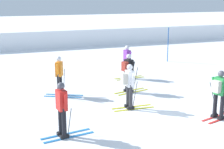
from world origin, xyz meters
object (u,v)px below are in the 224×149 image
object	(u,v)px
skier_purple	(127,61)
skier_black	(128,71)
skier_red	(62,108)
skier_green	(219,92)
skier_orange	(60,75)
trail_marker_pole	(168,45)
skier_white	(129,84)

from	to	relation	value
skier_purple	skier_black	world-z (taller)	same
skier_red	skier_black	bearing A→B (deg)	44.07
skier_red	skier_green	bearing A→B (deg)	-4.46
skier_orange	trail_marker_pole	size ratio (longest dim) A/B	0.79
skier_white	skier_red	xyz separation A→B (m)	(-2.85, -1.61, -0.04)
skier_purple	skier_black	bearing A→B (deg)	-112.08
skier_white	skier_black	xyz separation A→B (m)	(0.81, 1.94, 0.00)
trail_marker_pole	skier_red	bearing A→B (deg)	-134.42
skier_purple	skier_red	bearing A→B (deg)	-128.21
skier_purple	skier_red	xyz separation A→B (m)	(-4.59, -5.83, -0.00)
skier_purple	trail_marker_pole	bearing A→B (deg)	36.65
skier_purple	trail_marker_pole	size ratio (longest dim) A/B	0.79
skier_white	trail_marker_pole	bearing A→B (deg)	51.15
skier_white	skier_green	bearing A→B (deg)	-39.37
skier_purple	skier_orange	distance (m)	4.21
skier_green	trail_marker_pole	xyz separation A→B (m)	(3.43, 9.33, 0.13)
skier_black	skier_red	bearing A→B (deg)	-135.93
skier_white	skier_orange	size ratio (longest dim) A/B	1.00
skier_purple	skier_black	xyz separation A→B (m)	(-0.93, -2.28, 0.04)
skier_purple	skier_white	distance (m)	4.57
skier_black	skier_orange	bearing A→B (deg)	169.47
skier_red	skier_black	distance (m)	5.10
skier_orange	trail_marker_pole	distance (m)	9.33
skier_red	skier_black	size ratio (longest dim) A/B	1.00
skier_purple	skier_red	size ratio (longest dim) A/B	1.00
skier_white	skier_orange	xyz separation A→B (m)	(-2.09, 2.48, -0.04)
skier_white	skier_red	size ratio (longest dim) A/B	1.00
skier_purple	skier_orange	size ratio (longest dim) A/B	1.00
skier_white	skier_orange	distance (m)	3.24
skier_red	trail_marker_pole	world-z (taller)	trail_marker_pole
skier_purple	skier_green	distance (m)	6.29
trail_marker_pole	skier_orange	bearing A→B (deg)	-148.80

